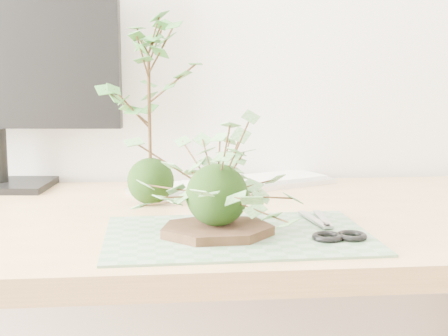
{
  "coord_description": "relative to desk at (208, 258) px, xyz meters",
  "views": [
    {
      "loc": [
        -0.1,
        0.08,
        1.01
      ],
      "look_at": [
        0.0,
        1.14,
        0.84
      ],
      "focal_mm": 50.0,
      "sensor_mm": 36.0,
      "label": 1
    }
  ],
  "objects": [
    {
      "name": "ivy_kokedama",
      "position": [
        0.0,
        -0.17,
        0.2
      ],
      "size": [
        0.3,
        0.3,
        0.2
      ],
      "rotation": [
        0.0,
        0.0,
        -0.09
      ],
      "color": "black",
      "rests_on": "stone_dish"
    },
    {
      "name": "scissors",
      "position": [
        0.19,
        -0.19,
        0.1
      ],
      "size": [
        0.09,
        0.2,
        0.01
      ],
      "rotation": [
        0.0,
        0.0,
        0.05
      ],
      "color": "#99999B",
      "rests_on": "cutting_mat"
    },
    {
      "name": "keyboard",
      "position": [
        0.08,
        0.24,
        0.1
      ],
      "size": [
        0.49,
        0.33,
        0.02
      ],
      "rotation": [
        0.0,
        0.0,
        0.42
      ],
      "color": "silver",
      "rests_on": "desk"
    },
    {
      "name": "maple_kokedama",
      "position": [
        -0.11,
        0.09,
        0.36
      ],
      "size": [
        0.22,
        0.22,
        0.39
      ],
      "rotation": [
        0.0,
        0.0,
        0.06
      ],
      "color": "black",
      "rests_on": "desk"
    },
    {
      "name": "desk",
      "position": [
        0.0,
        0.0,
        0.0
      ],
      "size": [
        1.6,
        0.7,
        0.74
      ],
      "color": "tan",
      "rests_on": "ground_plane"
    },
    {
      "name": "stone_dish",
      "position": [
        0.0,
        -0.17,
        0.1
      ],
      "size": [
        0.2,
        0.2,
        0.01
      ],
      "primitive_type": "cylinder",
      "rotation": [
        0.0,
        0.0,
        0.04
      ],
      "color": "black",
      "rests_on": "cutting_mat"
    },
    {
      "name": "cutting_mat",
      "position": [
        0.04,
        -0.17,
        0.09
      ],
      "size": [
        0.43,
        0.29,
        0.0
      ],
      "primitive_type": "cube",
      "rotation": [
        0.0,
        0.0,
        0.02
      ],
      "color": "#517B52",
      "rests_on": "desk"
    }
  ]
}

